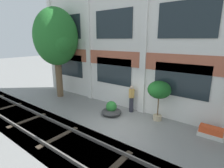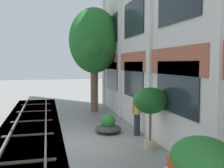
{
  "view_description": "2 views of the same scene",
  "coord_description": "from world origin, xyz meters",
  "px_view_note": "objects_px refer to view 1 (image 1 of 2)",
  "views": [
    {
      "loc": [
        4.59,
        -6.42,
        4.26
      ],
      "look_at": [
        -1.14,
        1.07,
        1.84
      ],
      "focal_mm": 28.0,
      "sensor_mm": 36.0,
      "label": 1
    },
    {
      "loc": [
        9.77,
        -1.52,
        3.03
      ],
      "look_at": [
        -0.79,
        1.12,
        2.16
      ],
      "focal_mm": 42.0,
      "sensor_mm": 36.0,
      "label": 2
    }
  ],
  "objects_px": {
    "potted_plant_wide_bowl": "(111,110)",
    "potted_plant_terracotta_small": "(159,91)",
    "resident_by_doorway": "(131,98)",
    "broadleaf_tree": "(56,39)",
    "potted_plant_square_trough": "(211,132)"
  },
  "relations": [
    {
      "from": "broadleaf_tree",
      "to": "resident_by_doorway",
      "type": "relative_size",
      "value": 3.94
    },
    {
      "from": "broadleaf_tree",
      "to": "potted_plant_square_trough",
      "type": "relative_size",
      "value": 6.06
    },
    {
      "from": "potted_plant_wide_bowl",
      "to": "potted_plant_square_trough",
      "type": "distance_m",
      "value": 5.06
    },
    {
      "from": "potted_plant_wide_bowl",
      "to": "potted_plant_terracotta_small",
      "type": "height_order",
      "value": "potted_plant_terracotta_small"
    },
    {
      "from": "broadleaf_tree",
      "to": "potted_plant_wide_bowl",
      "type": "height_order",
      "value": "broadleaf_tree"
    },
    {
      "from": "potted_plant_square_trough",
      "to": "potted_plant_terracotta_small",
      "type": "xyz_separation_m",
      "value": [
        -2.59,
        0.16,
        1.42
      ]
    },
    {
      "from": "potted_plant_square_trough",
      "to": "resident_by_doorway",
      "type": "bearing_deg",
      "value": 176.32
    },
    {
      "from": "potted_plant_square_trough",
      "to": "broadleaf_tree",
      "type": "bearing_deg",
      "value": -177.34
    },
    {
      "from": "broadleaf_tree",
      "to": "potted_plant_wide_bowl",
      "type": "bearing_deg",
      "value": -3.59
    },
    {
      "from": "potted_plant_terracotta_small",
      "to": "resident_by_doorway",
      "type": "height_order",
      "value": "potted_plant_terracotta_small"
    },
    {
      "from": "potted_plant_wide_bowl",
      "to": "resident_by_doorway",
      "type": "xyz_separation_m",
      "value": [
        0.68,
        1.08,
        0.59
      ]
    },
    {
      "from": "broadleaf_tree",
      "to": "potted_plant_terracotta_small",
      "type": "relative_size",
      "value": 2.96
    },
    {
      "from": "broadleaf_tree",
      "to": "potted_plant_square_trough",
      "type": "distance_m",
      "value": 11.03
    },
    {
      "from": "potted_plant_square_trough",
      "to": "resident_by_doorway",
      "type": "distance_m",
      "value": 4.38
    },
    {
      "from": "resident_by_doorway",
      "to": "broadleaf_tree",
      "type": "bearing_deg",
      "value": -6.31
    }
  ]
}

